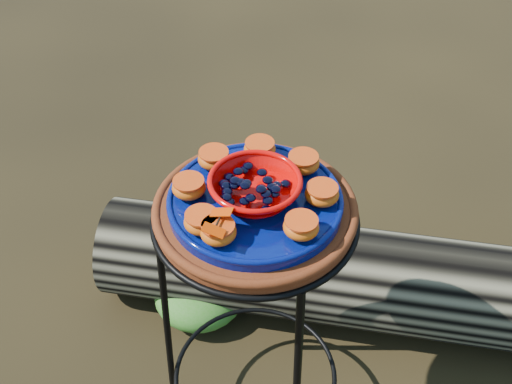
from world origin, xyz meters
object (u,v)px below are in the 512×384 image
Objects in this scene: cobalt_plate at (255,202)px; driftwood_log at (369,279)px; terracotta_saucer at (255,212)px; plant_stand at (255,326)px; red_bowl at (255,189)px.

cobalt_plate is 0.75m from driftwood_log.
terracotta_saucer is at bearing -100.49° from driftwood_log.
terracotta_saucer reaches higher than plant_stand.
red_bowl is 0.77m from driftwood_log.
plant_stand is 0.39m from cobalt_plate.
driftwood_log is (0.08, 0.44, -0.20)m from plant_stand.
red_bowl reaches higher than driftwood_log.
cobalt_plate is (0.00, 0.00, 0.03)m from terracotta_saucer.
terracotta_saucer is (0.00, 0.00, 0.37)m from plant_stand.
terracotta_saucer is 0.06m from red_bowl.
red_bowl is 0.11× the size of driftwood_log.
plant_stand is 0.45× the size of driftwood_log.
cobalt_plate is 0.21× the size of driftwood_log.
terracotta_saucer is 0.03m from cobalt_plate.
cobalt_plate is 0.03m from red_bowl.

